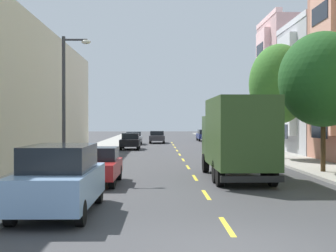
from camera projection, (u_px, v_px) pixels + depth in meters
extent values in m
plane|color=#38383A|center=(178.00, 152.00, 39.66)|extent=(160.00, 160.00, 0.00)
cube|color=#99968E|center=(90.00, 153.00, 37.50)|extent=(3.20, 120.00, 0.14)
cube|color=#99968E|center=(267.00, 153.00, 37.81)|extent=(3.20, 120.00, 0.14)
cube|color=yellow|center=(227.00, 226.00, 11.67)|extent=(0.14, 2.20, 0.01)
cube|color=yellow|center=(206.00, 195.00, 16.67)|extent=(0.14, 2.20, 0.01)
cube|color=yellow|center=(195.00, 178.00, 21.66)|extent=(0.14, 2.20, 0.01)
cube|color=yellow|center=(188.00, 167.00, 26.66)|extent=(0.14, 2.20, 0.01)
cube|color=yellow|center=(183.00, 160.00, 31.66)|extent=(0.14, 2.20, 0.01)
cube|color=yellow|center=(180.00, 155.00, 36.66)|extent=(0.14, 2.20, 0.01)
cube|color=yellow|center=(177.00, 151.00, 41.66)|extent=(0.14, 2.20, 0.01)
cube|color=yellow|center=(175.00, 147.00, 46.66)|extent=(0.14, 2.20, 0.01)
cube|color=yellow|center=(173.00, 145.00, 51.66)|extent=(0.14, 2.20, 0.01)
cube|color=yellow|center=(172.00, 143.00, 56.65)|extent=(0.14, 2.20, 0.01)
cube|color=#E19B83|center=(324.00, 60.00, 28.67)|extent=(0.55, 3.69, 9.16)
cube|color=#1E232D|center=(319.00, 129.00, 28.71)|extent=(0.04, 2.80, 1.10)
cube|color=#1E232D|center=(319.00, 71.00, 28.67)|extent=(0.04, 2.80, 1.10)
cube|color=#1E232D|center=(319.00, 13.00, 28.64)|extent=(0.04, 2.80, 1.10)
cube|color=silver|center=(293.00, 24.00, 37.03)|extent=(0.60, 8.19, 0.44)
cube|color=silver|center=(286.00, 86.00, 37.07)|extent=(0.55, 3.69, 7.81)
cube|color=#1E232D|center=(283.00, 131.00, 37.10)|extent=(0.04, 2.80, 1.10)
cube|color=#1E232D|center=(283.00, 93.00, 37.07)|extent=(0.04, 2.80, 1.10)
cube|color=#1E232D|center=(283.00, 55.00, 37.04)|extent=(0.04, 2.80, 1.10)
cube|color=#CC9E9E|center=(336.00, 85.00, 45.61)|extent=(13.64, 8.19, 12.19)
cube|color=#FECACA|center=(268.00, 19.00, 45.40)|extent=(0.60, 8.19, 0.44)
cube|color=#FECACA|center=(263.00, 80.00, 45.45)|extent=(0.55, 3.69, 9.51)
cube|color=#1E232D|center=(260.00, 125.00, 45.48)|extent=(0.04, 2.80, 1.10)
cube|color=#1E232D|center=(260.00, 88.00, 45.45)|extent=(0.04, 2.80, 1.10)
cube|color=#1E232D|center=(260.00, 50.00, 45.41)|extent=(0.04, 2.80, 1.10)
cylinder|color=#47331E|center=(323.00, 143.00, 23.09)|extent=(0.23, 0.23, 2.77)
ellipsoid|color=#1E4C1E|center=(323.00, 79.00, 23.06)|extent=(4.35, 4.35, 4.67)
cylinder|color=#47331E|center=(279.00, 136.00, 31.46)|extent=(0.27, 0.27, 2.96)
ellipsoid|color=#387028|center=(279.00, 84.00, 31.42)|extent=(4.02, 4.02, 5.32)
cylinder|color=#38383D|center=(64.00, 105.00, 21.98)|extent=(0.16, 0.16, 6.42)
cylinder|color=#38383D|center=(75.00, 40.00, 21.96)|extent=(1.10, 0.10, 0.10)
ellipsoid|color=silver|center=(86.00, 42.00, 21.97)|extent=(0.44, 0.28, 0.20)
cube|color=#2D471E|center=(240.00, 132.00, 20.16)|extent=(2.44, 5.21, 2.94)
cube|color=#2D471E|center=(226.00, 138.00, 23.90)|extent=(2.32, 1.92, 2.20)
cube|color=black|center=(224.00, 128.00, 24.80)|extent=(2.02, 0.10, 0.97)
cube|color=black|center=(252.00, 179.00, 17.66)|extent=(2.40, 0.18, 0.24)
cylinder|color=black|center=(247.00, 163.00, 24.00)|extent=(0.29, 0.96, 0.96)
cylinder|color=black|center=(206.00, 163.00, 23.93)|extent=(0.29, 0.96, 0.96)
cylinder|color=black|center=(273.00, 174.00, 18.81)|extent=(0.29, 0.96, 0.96)
cylinder|color=black|center=(220.00, 175.00, 18.75)|extent=(0.29, 0.96, 0.96)
cylinder|color=black|center=(266.00, 171.00, 19.91)|extent=(0.29, 0.96, 0.96)
cylinder|color=black|center=(216.00, 172.00, 19.85)|extent=(0.29, 0.96, 0.96)
cube|color=#AD1E1E|center=(97.00, 169.00, 19.50)|extent=(1.79, 4.02, 0.62)
cube|color=black|center=(99.00, 154.00, 19.97)|extent=(1.55, 1.70, 0.55)
cylinder|color=black|center=(73.00, 180.00, 18.13)|extent=(0.23, 0.66, 0.66)
cylinder|color=black|center=(112.00, 180.00, 18.15)|extent=(0.23, 0.66, 0.66)
cylinder|color=black|center=(84.00, 173.00, 20.85)|extent=(0.23, 0.66, 0.66)
cylinder|color=black|center=(119.00, 173.00, 20.87)|extent=(0.23, 0.66, 0.66)
cube|color=#B2B5BA|center=(134.00, 139.00, 52.78)|extent=(1.85, 4.52, 0.60)
cube|color=black|center=(134.00, 134.00, 53.00)|extent=(1.61, 2.18, 0.50)
cylinder|color=black|center=(126.00, 142.00, 51.23)|extent=(0.23, 0.66, 0.66)
cylinder|color=black|center=(140.00, 142.00, 51.28)|extent=(0.23, 0.66, 0.66)
cylinder|color=black|center=(127.00, 141.00, 54.29)|extent=(0.23, 0.66, 0.66)
cylinder|color=black|center=(141.00, 141.00, 54.34)|extent=(0.23, 0.66, 0.66)
cube|color=#7A9EC6|center=(60.00, 186.00, 13.29)|extent=(2.00, 4.82, 0.90)
cube|color=black|center=(60.00, 158.00, 13.29)|extent=(1.75, 2.80, 0.70)
cylinder|color=black|center=(11.00, 213.00, 11.66)|extent=(0.23, 0.66, 0.66)
cylinder|color=black|center=(81.00, 213.00, 11.68)|extent=(0.23, 0.66, 0.66)
cylinder|color=black|center=(44.00, 193.00, 14.92)|extent=(0.23, 0.66, 0.66)
cylinder|color=black|center=(99.00, 193.00, 14.94)|extent=(0.23, 0.66, 0.66)
cube|color=black|center=(130.00, 142.00, 43.39)|extent=(1.75, 4.01, 0.62)
cube|color=black|center=(131.00, 136.00, 43.87)|extent=(1.54, 1.69, 0.55)
cylinder|color=black|center=(121.00, 147.00, 42.02)|extent=(0.22, 0.66, 0.66)
cylinder|color=black|center=(138.00, 147.00, 42.05)|extent=(0.22, 0.66, 0.66)
cylinder|color=black|center=(123.00, 145.00, 44.74)|extent=(0.22, 0.66, 0.66)
cylinder|color=black|center=(139.00, 145.00, 44.77)|extent=(0.22, 0.66, 0.66)
cube|color=#195B60|center=(225.00, 143.00, 41.41)|extent=(1.87, 4.72, 0.62)
cube|color=black|center=(226.00, 137.00, 41.03)|extent=(1.63, 2.84, 0.55)
cylinder|color=black|center=(231.00, 146.00, 43.04)|extent=(0.23, 0.66, 0.66)
cylinder|color=black|center=(214.00, 146.00, 42.99)|extent=(0.23, 0.66, 0.66)
cylinder|color=black|center=(237.00, 148.00, 39.85)|extent=(0.23, 0.66, 0.66)
cylinder|color=black|center=(218.00, 148.00, 39.79)|extent=(0.23, 0.66, 0.66)
cube|color=silver|center=(211.00, 138.00, 55.08)|extent=(1.77, 4.01, 0.62)
cube|color=black|center=(211.00, 133.00, 54.60)|extent=(1.54, 1.69, 0.55)
cylinder|color=black|center=(216.00, 140.00, 56.46)|extent=(0.22, 0.66, 0.66)
cylinder|color=black|center=(203.00, 140.00, 56.43)|extent=(0.22, 0.66, 0.66)
cylinder|color=black|center=(219.00, 141.00, 53.74)|extent=(0.22, 0.66, 0.66)
cylinder|color=black|center=(205.00, 141.00, 53.71)|extent=(0.22, 0.66, 0.66)
cube|color=navy|center=(204.00, 136.00, 62.07)|extent=(1.85, 4.71, 0.62)
cube|color=black|center=(205.00, 132.00, 61.69)|extent=(1.62, 2.83, 0.55)
cylinder|color=black|center=(209.00, 138.00, 63.70)|extent=(0.22, 0.66, 0.66)
cylinder|color=black|center=(197.00, 138.00, 63.65)|extent=(0.22, 0.66, 0.66)
cylinder|color=black|center=(212.00, 139.00, 60.50)|extent=(0.22, 0.66, 0.66)
cylinder|color=black|center=(199.00, 139.00, 60.46)|extent=(0.22, 0.66, 0.66)
cube|color=#333338|center=(157.00, 138.00, 55.93)|extent=(1.80, 4.50, 0.60)
cube|color=black|center=(157.00, 133.00, 56.15)|extent=(1.58, 2.16, 0.50)
cylinder|color=black|center=(150.00, 141.00, 54.38)|extent=(0.22, 0.66, 0.66)
cylinder|color=black|center=(164.00, 141.00, 54.42)|extent=(0.22, 0.66, 0.66)
cylinder|color=black|center=(151.00, 140.00, 57.44)|extent=(0.22, 0.66, 0.66)
cylinder|color=black|center=(163.00, 140.00, 57.48)|extent=(0.22, 0.66, 0.66)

